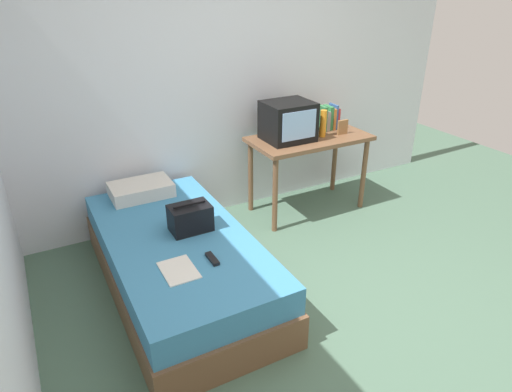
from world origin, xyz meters
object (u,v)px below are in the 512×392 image
at_px(desk, 309,147).
at_px(water_bottle, 323,124).
at_px(remote_dark, 212,259).
at_px(magazine, 179,270).
at_px(book_row, 327,118).
at_px(picture_frame, 343,127).
at_px(pillow, 141,189).
at_px(bed, 179,262).
at_px(handbag, 190,218).
at_px(tv, 288,121).

xyz_separation_m(desk, water_bottle, (0.11, -0.05, 0.23)).
bearing_deg(remote_dark, magazine, -178.33).
relative_size(desk, book_row, 4.64).
height_order(water_bottle, magazine, water_bottle).
height_order(water_bottle, book_row, water_bottle).
distance_m(picture_frame, remote_dark, 2.09).
distance_m(desk, pillow, 1.65).
distance_m(bed, water_bottle, 1.92).
bearing_deg(handbag, picture_frame, 16.42).
distance_m(pillow, remote_dark, 1.21).
relative_size(bed, handbag, 6.67).
bearing_deg(handbag, remote_dark, -92.48).
distance_m(tv, pillow, 1.47).
relative_size(bed, picture_frame, 14.09).
relative_size(pillow, remote_dark, 3.28).
bearing_deg(magazine, tv, 36.26).
relative_size(water_bottle, handbag, 0.86).
relative_size(tv, picture_frame, 3.10).
distance_m(water_bottle, pillow, 1.80).
xyz_separation_m(bed, magazine, (-0.14, -0.43, 0.24)).
bearing_deg(water_bottle, book_row, 44.65).
relative_size(picture_frame, magazine, 0.49).
xyz_separation_m(picture_frame, remote_dark, (-1.81, -0.97, -0.37)).
distance_m(bed, pillow, 0.83).
bearing_deg(desk, bed, -158.05).
relative_size(tv, water_bottle, 1.70).
height_order(picture_frame, handbag, picture_frame).
bearing_deg(picture_frame, handbag, -163.58).
relative_size(tv, handbag, 1.47).
relative_size(desk, pillow, 2.26).
height_order(bed, remote_dark, remote_dark).
xyz_separation_m(book_row, picture_frame, (0.04, -0.21, -0.04)).
bearing_deg(picture_frame, pillow, 173.52).
height_order(desk, handbag, desk).
bearing_deg(book_row, magazine, -149.48).
height_order(desk, book_row, book_row).
bearing_deg(book_row, picture_frame, -80.14).
height_order(book_row, remote_dark, book_row).
bearing_deg(desk, water_bottle, -26.31).
height_order(desk, pillow, desk).
bearing_deg(bed, desk, 21.95).
xyz_separation_m(tv, magazine, (-1.49, -1.10, -0.49)).
relative_size(bed, magazine, 6.90).
bearing_deg(water_bottle, tv, 166.61).
xyz_separation_m(water_bottle, book_row, (0.18, 0.17, -0.02)).
xyz_separation_m(book_row, remote_dark, (-1.78, -1.18, -0.41)).
height_order(book_row, picture_frame, book_row).
height_order(picture_frame, pillow, picture_frame).
height_order(pillow, remote_dark, pillow).
distance_m(pillow, handbag, 0.77).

